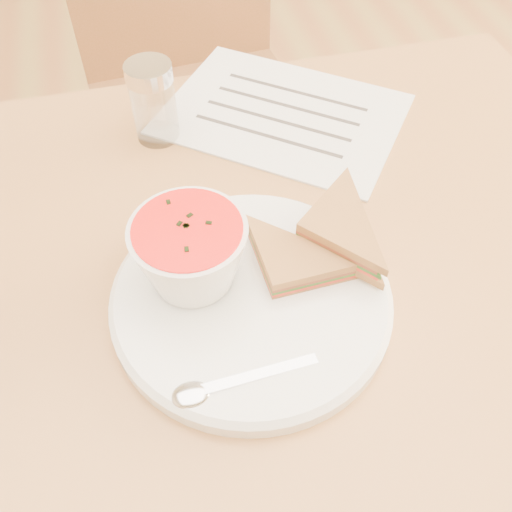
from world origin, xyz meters
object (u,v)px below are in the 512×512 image
object	(u,v)px
dining_table	(238,406)
condiment_shaker	(153,102)
chair_far	(204,111)
soup_bowl	(191,256)
plate	(251,299)

from	to	relation	value
dining_table	condiment_shaker	bearing A→B (deg)	101.38
chair_far	soup_bowl	xyz separation A→B (m)	(-0.11, -0.65, 0.32)
condiment_shaker	chair_far	bearing A→B (deg)	73.69
dining_table	plate	distance (m)	0.39
plate	chair_far	bearing A→B (deg)	84.90
dining_table	plate	world-z (taller)	plate
plate	condiment_shaker	xyz separation A→B (m)	(-0.05, 0.29, 0.04)
dining_table	condiment_shaker	xyz separation A→B (m)	(-0.05, 0.22, 0.43)
dining_table	chair_far	world-z (taller)	chair_far
dining_table	condiment_shaker	world-z (taller)	condiment_shaker
soup_bowl	condiment_shaker	distance (m)	0.26
plate	dining_table	bearing A→B (deg)	98.12
soup_bowl	condiment_shaker	size ratio (longest dim) A/B	1.08
chair_far	plate	world-z (taller)	chair_far
dining_table	chair_far	bearing A→B (deg)	83.56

